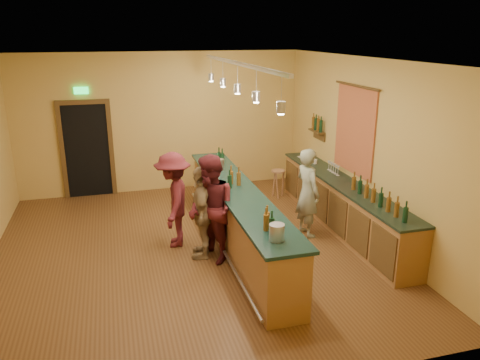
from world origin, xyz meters
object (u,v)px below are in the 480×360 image
object	(u,v)px
tasting_bar	(238,213)
bar_stool	(278,176)
customer_b	(202,212)
back_counter	(342,205)
customer_a	(211,210)
bartender	(308,193)
customer_c	(174,200)

from	to	relation	value
tasting_bar	bar_stool	size ratio (longest dim) A/B	8.01
customer_b	back_counter	bearing A→B (deg)	112.66
bar_stool	back_counter	bearing A→B (deg)	-74.57
customer_a	bar_stool	bearing A→B (deg)	121.18
bartender	bar_stool	size ratio (longest dim) A/B	2.59
back_counter	bar_stool	size ratio (longest dim) A/B	7.15
customer_b	tasting_bar	bearing A→B (deg)	122.65
bartender	customer_a	distance (m)	1.97
customer_b	bartender	bearing A→B (deg)	113.94
customer_b	bar_stool	bearing A→B (deg)	152.03
tasting_bar	customer_a	bearing A→B (deg)	-143.13
back_counter	customer_a	world-z (taller)	customer_a
bartender	customer_c	size ratio (longest dim) A/B	0.98
customer_c	back_counter	bearing A→B (deg)	98.35
back_counter	tasting_bar	distance (m)	2.12
customer_b	customer_c	size ratio (longest dim) A/B	0.93
tasting_bar	back_counter	bearing A→B (deg)	4.91
bartender	customer_a	bearing A→B (deg)	94.15
customer_b	bar_stool	world-z (taller)	customer_b
bartender	customer_b	world-z (taller)	bartender
customer_a	customer_c	xyz separation A→B (m)	(-0.50, 0.76, -0.05)
back_counter	tasting_bar	world-z (taller)	tasting_bar
bartender	customer_b	xyz separation A→B (m)	(-2.01, -0.34, -0.04)
tasting_bar	customer_c	size ratio (longest dim) A/B	3.04
back_counter	bartender	world-z (taller)	bartender
customer_b	bar_stool	distance (m)	3.29
bar_stool	customer_a	bearing A→B (deg)	-128.75
customer_a	bar_stool	world-z (taller)	customer_a
back_counter	customer_b	bearing A→B (deg)	-171.80
back_counter	bar_stool	distance (m)	2.10
customer_c	customer_a	bearing A→B (deg)	44.94
bar_stool	tasting_bar	bearing A→B (deg)	-125.13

